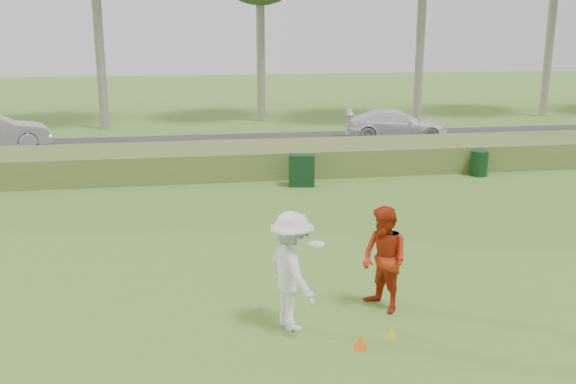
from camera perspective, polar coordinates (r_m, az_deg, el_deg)
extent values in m
plane|color=#477627|center=(11.03, 3.52, -11.71)|extent=(120.00, 120.00, 0.00)
cube|color=#516A2A|center=(22.20, -3.43, 2.93)|extent=(80.00, 3.00, 0.90)
cube|color=#2D2D2D|center=(27.17, -4.57, 4.12)|extent=(80.00, 6.00, 0.06)
cylinder|color=gray|center=(34.42, -2.48, 15.86)|extent=(0.44, 0.44, 11.50)
imported|color=white|center=(10.53, 0.37, -7.06)|extent=(1.08, 1.44, 1.99)
cylinder|color=white|center=(10.45, 2.55, -4.66)|extent=(0.27, 0.27, 0.03)
imported|color=#B12C0F|center=(11.34, 8.55, -5.95)|extent=(1.02, 1.12, 1.87)
cone|color=#FA5E0D|center=(10.28, 6.48, -13.06)|extent=(0.23, 0.23, 0.25)
cone|color=gold|center=(10.70, 9.18, -12.16)|extent=(0.18, 0.18, 0.19)
cube|color=black|center=(20.19, 1.21, 1.95)|extent=(0.87, 0.63, 1.00)
cylinder|color=black|center=(22.55, 16.64, 2.46)|extent=(0.57, 0.57, 0.85)
imported|color=white|center=(28.83, 9.60, 5.92)|extent=(4.75, 2.80, 1.29)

